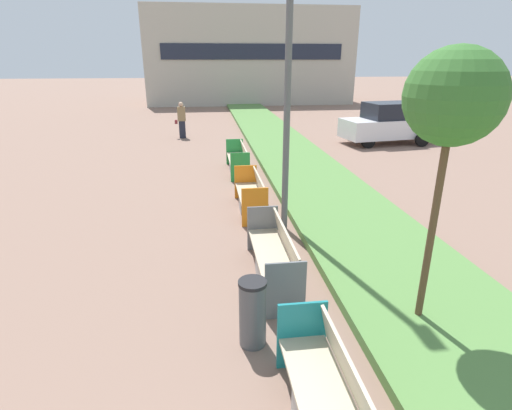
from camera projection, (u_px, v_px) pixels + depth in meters
planter_grass_strip at (315, 182)px, 12.50m from camera, size 2.80×120.00×0.18m
building_backdrop at (248, 57)px, 35.30m from camera, size 17.40×6.88×7.76m
bench_teal_frame at (326, 403)px, 4.12m from camera, size 0.65×1.94×0.94m
bench_grey_frame at (274, 259)px, 7.05m from camera, size 0.65×2.39×0.94m
bench_orange_frame at (251, 197)px, 10.24m from camera, size 0.65×2.11×0.94m
bench_green_frame at (238, 162)px, 13.77m from camera, size 0.65×2.33×0.94m
litter_bin at (253, 313)px, 5.37m from camera, size 0.38×0.38×0.98m
sapling_tree_near at (454, 99)px, 4.81m from camera, size 1.20×1.20×3.88m
pedestrian_walking at (182, 120)px, 19.63m from camera, size 0.53×0.24×1.75m
parked_car_distant at (388, 124)px, 18.34m from camera, size 4.41×2.34×1.86m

